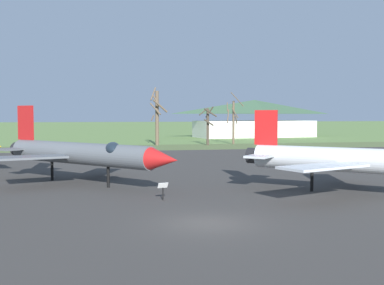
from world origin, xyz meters
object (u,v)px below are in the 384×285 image
(jet_fighter_front_right, at_px, (367,160))
(jet_fighter_rear_center, at_px, (83,153))
(info_placard_rear_center, at_px, (163,189))
(visitor_building, at_px, (254,118))

(jet_fighter_front_right, height_order, jet_fighter_rear_center, jet_fighter_rear_center)
(jet_fighter_rear_center, xyz_separation_m, info_placard_rear_center, (4.70, -7.30, -1.62))
(jet_fighter_front_right, bearing_deg, jet_fighter_rear_center, 153.81)
(jet_fighter_rear_center, bearing_deg, jet_fighter_front_right, -26.19)
(jet_fighter_front_right, distance_m, jet_fighter_rear_center, 19.06)
(jet_fighter_rear_center, height_order, info_placard_rear_center, jet_fighter_rear_center)
(jet_fighter_rear_center, xyz_separation_m, visitor_building, (35.81, 65.25, 1.90))
(jet_fighter_rear_center, distance_m, visitor_building, 74.46)
(jet_fighter_rear_center, relative_size, info_placard_rear_center, 12.66)
(info_placard_rear_center, bearing_deg, visitor_building, 66.79)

